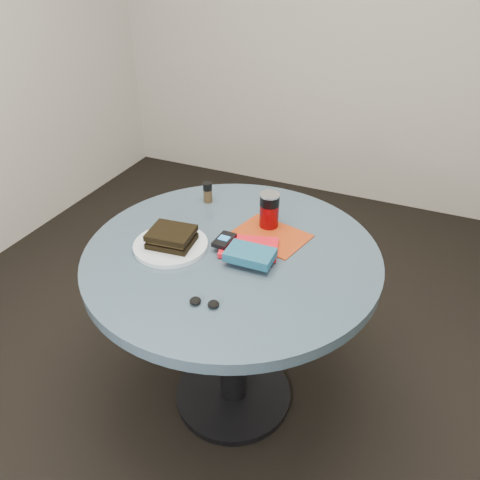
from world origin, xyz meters
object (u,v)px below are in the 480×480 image
at_px(novel, 250,255).
at_px(mp3_player, 224,240).
at_px(plate, 171,245).
at_px(sandwich, 172,237).
at_px(pepper_grinder, 208,192).
at_px(red_book, 249,248).
at_px(headphones, 204,303).
at_px(table, 232,288).
at_px(soda_can, 269,210).
at_px(magazine, 270,235).

bearing_deg(novel, mp3_player, 153.93).
xyz_separation_m(plate, novel, (0.28, 0.02, 0.03)).
xyz_separation_m(sandwich, pepper_grinder, (-0.04, 0.34, 0.00)).
bearing_deg(mp3_player, novel, -24.73).
distance_m(sandwich, red_book, 0.26).
distance_m(mp3_player, headphones, 0.30).
bearing_deg(red_book, novel, -80.12).
bearing_deg(plate, sandwich, 27.48).
bearing_deg(red_book, sandwich, -176.32).
height_order(table, soda_can, soda_can).
bearing_deg(plate, magazine, 35.36).
xyz_separation_m(sandwich, mp3_player, (0.16, 0.07, -0.01)).
height_order(soda_can, novel, soda_can).
bearing_deg(headphones, magazine, 83.85).
xyz_separation_m(table, sandwich, (-0.19, -0.06, 0.21)).
distance_m(plate, sandwich, 0.03).
bearing_deg(sandwich, headphones, -43.05).
relative_size(table, magazine, 4.01).
height_order(table, plate, plate).
distance_m(soda_can, red_book, 0.18).
relative_size(soda_can, mp3_player, 1.42).
relative_size(plate, mp3_player, 2.70).
bearing_deg(mp3_player, table, -15.56).
distance_m(plate, novel, 0.29).
relative_size(mp3_player, headphones, 1.00).
xyz_separation_m(sandwich, novel, (0.28, 0.02, -0.01)).
distance_m(red_book, mp3_player, 0.09).
xyz_separation_m(red_book, mp3_player, (-0.09, -0.01, 0.02)).
xyz_separation_m(pepper_grinder, mp3_player, (0.20, -0.26, -0.01)).
distance_m(sandwich, soda_can, 0.36).
height_order(plate, magazine, plate).
height_order(table, novel, novel).
bearing_deg(magazine, sandwich, -129.99).
height_order(pepper_grinder, mp3_player, pepper_grinder).
height_order(plate, novel, novel).
height_order(novel, headphones, novel).
xyz_separation_m(sandwich, red_book, (0.25, 0.09, -0.03)).
bearing_deg(headphones, novel, 79.83).
xyz_separation_m(magazine, novel, (-0.00, -0.18, 0.03)).
bearing_deg(magazine, soda_can, 130.62).
height_order(sandwich, pepper_grinder, pepper_grinder).
xyz_separation_m(novel, mp3_player, (-0.12, 0.05, -0.01)).
xyz_separation_m(plate, magazine, (0.29, 0.20, -0.01)).
distance_m(table, sandwich, 0.29).
height_order(magazine, novel, novel).
distance_m(table, pepper_grinder, 0.41).
bearing_deg(plate, mp3_player, 24.50).
height_order(plate, mp3_player, mp3_player).
height_order(plate, headphones, headphones).
bearing_deg(pepper_grinder, plate, -84.89).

